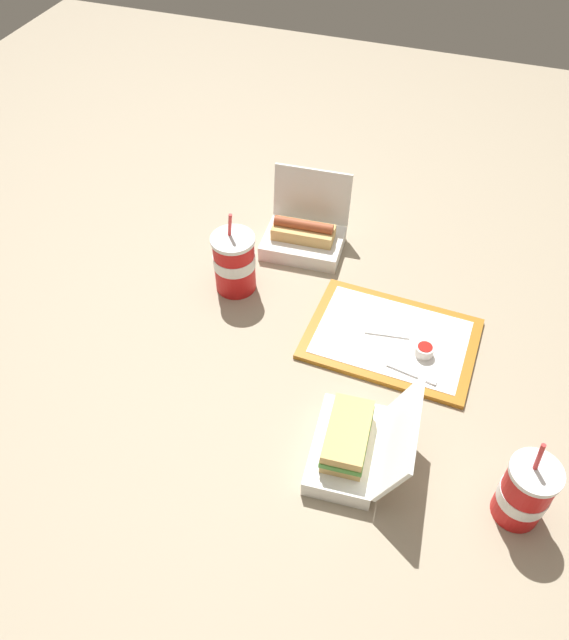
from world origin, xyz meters
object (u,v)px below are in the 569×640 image
object	(u,v)px
plastic_fork	(411,373)
soda_cup_corner	(234,262)
ketchup_cup	(424,350)
food_tray	(391,339)
clamshell_hotdog_right	(304,234)
clamshell_sandwich_center	(352,444)
soda_cup_center	(525,492)

from	to	relation	value
plastic_fork	soda_cup_corner	world-z (taller)	soda_cup_corner
ketchup_cup	soda_cup_corner	bearing A→B (deg)	-9.37
food_tray	ketchup_cup	bearing A→B (deg)	160.14
clamshell_hotdog_right	clamshell_sandwich_center	bearing A→B (deg)	116.06
clamshell_hotdog_right	soda_cup_corner	xyz separation A→B (m)	(0.11, 0.19, 0.04)
clamshell_hotdog_right	soda_cup_center	xyz separation A→B (m)	(-0.58, 0.57, 0.03)
ketchup_cup	clamshell_hotdog_right	xyz separation A→B (m)	(0.36, -0.27, 0.01)
food_tray	soda_cup_corner	distance (m)	0.40
ketchup_cup	food_tray	bearing A→B (deg)	-19.86
soda_cup_center	food_tray	bearing A→B (deg)	-47.91
clamshell_hotdog_right	clamshell_sandwich_center	xyz separation A→B (m)	(-0.27, 0.56, 0.00)
clamshell_sandwich_center	soda_cup_corner	distance (m)	0.53
plastic_fork	soda_cup_center	bearing A→B (deg)	144.82
food_tray	soda_cup_corner	size ratio (longest dim) A/B	1.80
clamshell_sandwich_center	soda_cup_center	size ratio (longest dim) A/B	1.08
plastic_fork	food_tray	bearing A→B (deg)	-45.15
plastic_fork	clamshell_sandwich_center	distance (m)	0.24
ketchup_cup	plastic_fork	bearing A→B (deg)	77.19
ketchup_cup	plastic_fork	distance (m)	0.07
clamshell_sandwich_center	soda_cup_center	bearing A→B (deg)	177.42
soda_cup_corner	clamshell_hotdog_right	bearing A→B (deg)	-119.76
soda_cup_center	ketchup_cup	bearing A→B (deg)	-53.80
clamshell_hotdog_right	soda_cup_corner	distance (m)	0.23
soda_cup_corner	clamshell_sandwich_center	bearing A→B (deg)	136.47
plastic_fork	clamshell_sandwich_center	size ratio (longest dim) A/B	0.50
food_tray	clamshell_sandwich_center	distance (m)	0.32
food_tray	soda_cup_center	size ratio (longest dim) A/B	1.86
plastic_fork	soda_cup_center	world-z (taller)	soda_cup_center
food_tray	clamshell_hotdog_right	world-z (taller)	clamshell_hotdog_right
clamshell_sandwich_center	soda_cup_corner	xyz separation A→B (m)	(0.38, -0.36, 0.03)
plastic_fork	ketchup_cup	bearing A→B (deg)	-92.55
soda_cup_corner	plastic_fork	bearing A→B (deg)	162.90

